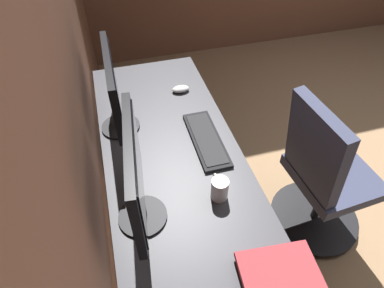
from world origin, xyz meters
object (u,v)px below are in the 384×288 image
Objects in this scene: drawer_pedestal at (162,170)px; mouse_main at (181,89)px; book_stack_near at (277,272)px; office_chair at (322,180)px; monitor_secondary at (136,177)px; monitor_primary at (114,90)px; keyboard_main at (206,139)px; coffee_mug at (219,188)px.

drawer_pedestal is 6.68× the size of mouse_main.
office_chair reaches higher than book_stack_near.
monitor_primary is at bearing 1.99° from monitor_secondary.
keyboard_main is 0.43× the size of office_chair.
drawer_pedestal is at bearing -97.67° from monitor_primary.
mouse_main is 0.97m from office_chair.
mouse_main is (0.45, 0.02, 0.01)m from keyboard_main.
monitor_primary is 5.01× the size of mouse_main.
monitor_secondary reaches higher than mouse_main.
mouse_main is (0.25, -0.19, 0.40)m from drawer_pedestal.
book_stack_near is at bearing -155.23° from monitor_primary.
book_stack_near is (-0.37, -0.42, -0.23)m from monitor_secondary.
keyboard_main is at bearing 71.22° from office_chair.
monitor_primary is at bearing 31.94° from coffee_mug.
keyboard_main reaches higher than drawer_pedestal.
book_stack_near is at bearing -165.00° from drawer_pedestal.
office_chair is (-0.66, -0.64, -0.29)m from mouse_main.
monitor_secondary is at bearing 162.93° from drawer_pedestal.
drawer_pedestal is 0.65m from monitor_primary.
monitor_primary reaches higher than office_chair.
monitor_secondary reaches higher than coffee_mug.
book_stack_near is at bearing -131.41° from monitor_secondary.
book_stack_near is (-0.72, -0.03, 0.01)m from keyboard_main.
monitor_secondary is 4.21× the size of coffee_mug.
monitor_primary is at bearing 24.77° from book_stack_near.
monitor_secondary reaches higher than keyboard_main.
keyboard_main is at bearing -47.06° from monitor_secondary.
monitor_primary reaches higher than drawer_pedestal.
office_chair is (-0.43, -1.03, -0.51)m from monitor_primary.
drawer_pedestal is at bearing 15.00° from book_stack_near.
monitor_primary is 0.50m from mouse_main.
drawer_pedestal is 0.94m from office_chair.
monitor_primary is at bearing 61.11° from keyboard_main.
monitor_primary is at bearing 120.62° from mouse_main.
mouse_main is at bearing 44.19° from office_chair.
office_chair is (-0.41, -0.84, 0.11)m from drawer_pedestal.
office_chair reaches higher than keyboard_main.
drawer_pedestal is 0.72× the size of office_chair.
keyboard_main is 0.72m from office_chair.
drawer_pedestal is at bearing 142.50° from mouse_main.
drawer_pedestal is 1.04m from book_stack_near.
coffee_mug reaches higher than book_stack_near.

